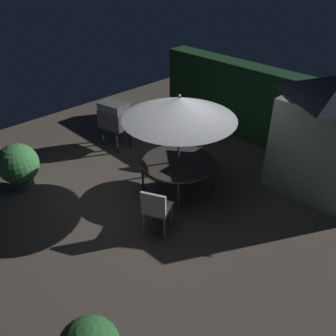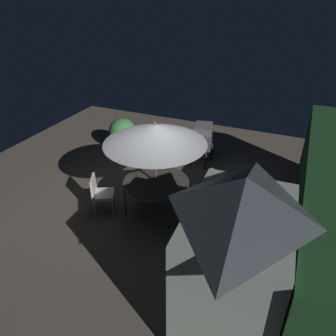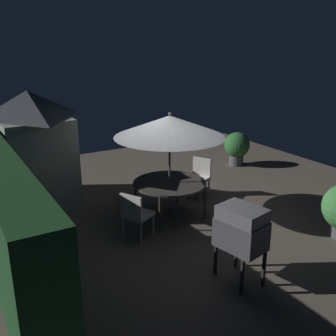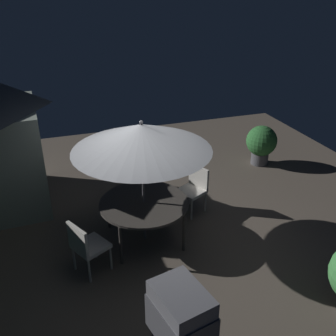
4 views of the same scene
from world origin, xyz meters
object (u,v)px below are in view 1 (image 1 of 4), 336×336
Objects in this scene: chair_far_side at (193,145)px; potted_plant_by_shed at (18,165)px; garden_shed at (331,136)px; patio_table at (178,163)px; bbq_grill at (114,116)px; chair_near_shed at (156,208)px; patio_umbrella at (179,108)px.

potted_plant_by_shed is at bearing -119.52° from chair_far_side.
garden_shed is 3.06m from patio_table.
patio_table is at bearing -6.39° from bbq_grill.
chair_near_shed reaches higher than patio_table.
chair_far_side is 3.86m from potted_plant_by_shed.
chair_near_shed and chair_far_side have the same top height.
chair_far_side is at bearing -155.70° from garden_shed.
bbq_grill is at bearing 173.61° from patio_table.
potted_plant_by_shed is (-2.45, -2.30, -1.34)m from patio_umbrella.
potted_plant_by_shed is (0.08, -2.59, -0.29)m from bbq_grill.
chair_far_side is (-1.12, 2.20, 0.00)m from chair_near_shed.
chair_near_shed is at bearing -62.96° from chair_far_side.
chair_far_side is (-2.58, -1.16, -0.76)m from garden_shed.
bbq_grill is 1.33× the size of chair_near_shed.
patio_umbrella is 3.62m from potted_plant_by_shed.
chair_far_side is 0.88× the size of potted_plant_by_shed.
patio_umbrella is at bearing -132.48° from garden_shed.
bbq_grill is (-2.53, 0.28, -1.05)m from patio_umbrella.
bbq_grill is at bearing -158.81° from chair_far_side.
patio_umbrella is (-2.03, -2.22, 0.62)m from garden_shed.
patio_umbrella is at bearing -6.39° from bbq_grill.
garden_shed reaches higher than bbq_grill.
patio_table is at bearing 43.26° from potted_plant_by_shed.
garden_shed is 3.74m from chair_near_shed.
garden_shed is 6.40m from potted_plant_by_shed.
potted_plant_by_shed reaches higher than chair_far_side.
bbq_grill reaches higher than chair_far_side.
garden_shed is at bearing 22.97° from bbq_grill.
chair_near_shed is 0.88× the size of potted_plant_by_shed.
chair_far_side is (-0.55, 1.05, -1.38)m from patio_umbrella.
garden_shed is at bearing 47.52° from patio_umbrella.
patio_table is 1.30m from chair_near_shed.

